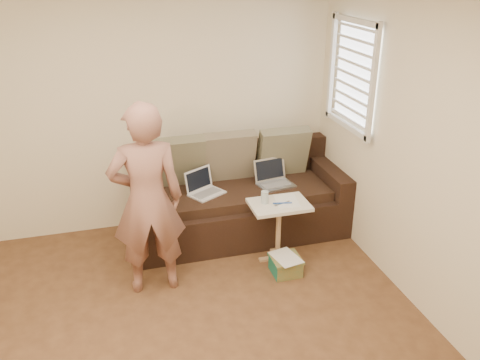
{
  "coord_description": "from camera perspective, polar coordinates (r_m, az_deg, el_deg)",
  "views": [
    {
      "loc": [
        -0.39,
        -2.83,
        2.73
      ],
      "look_at": [
        0.8,
        1.4,
        0.78
      ],
      "focal_mm": 37.65,
      "sensor_mm": 36.0,
      "label": 1
    }
  ],
  "objects": [
    {
      "name": "side_table",
      "position": [
        4.9,
        4.36,
        -5.82
      ],
      "size": [
        0.55,
        0.39,
        0.61
      ],
      "primitive_type": null,
      "color": "silver",
      "rests_on": "ground"
    },
    {
      "name": "window_blinds",
      "position": [
        5.03,
        12.65,
        11.54
      ],
      "size": [
        0.12,
        0.88,
        1.08
      ],
      "primitive_type": null,
      "color": "white",
      "rests_on": "wall_right"
    },
    {
      "name": "pillow_left",
      "position": [
        5.25,
        -7.05,
        2.06
      ],
      "size": [
        0.55,
        0.29,
        0.57
      ],
      "primitive_type": null,
      "rotation": [
        0.28,
        0.0,
        0.0
      ],
      "color": "#6C6850",
      "rests_on": "sofa"
    },
    {
      "name": "drinking_glass",
      "position": [
        4.73,
        2.81,
        -1.97
      ],
      "size": [
        0.07,
        0.07,
        0.12
      ],
      "primitive_type": null,
      "color": "silver",
      "rests_on": "side_table"
    },
    {
      "name": "laptop_white",
      "position": [
        5.13,
        -3.76,
        -1.64
      ],
      "size": [
        0.42,
        0.39,
        0.25
      ],
      "primitive_type": null,
      "rotation": [
        0.0,
        0.0,
        0.53
      ],
      "color": "white",
      "rests_on": "sofa"
    },
    {
      "name": "pillow_right",
      "position": [
        5.5,
        4.91,
        3.17
      ],
      "size": [
        0.55,
        0.28,
        0.57
      ],
      "primitive_type": null,
      "rotation": [
        0.26,
        0.0,
        0.0
      ],
      "color": "#6C6850",
      "rests_on": "sofa"
    },
    {
      "name": "pillow_mid",
      "position": [
        5.36,
        -1.25,
        2.69
      ],
      "size": [
        0.55,
        0.27,
        0.57
      ],
      "primitive_type": null,
      "rotation": [
        0.24,
        0.0,
        0.0
      ],
      "color": "#69624B",
      "rests_on": "sofa"
    },
    {
      "name": "scissors",
      "position": [
        4.74,
        4.82,
        -2.64
      ],
      "size": [
        0.18,
        0.11,
        0.02
      ],
      "primitive_type": null,
      "rotation": [
        0.0,
        0.0,
        0.03
      ],
      "color": "silver",
      "rests_on": "side_table"
    },
    {
      "name": "sofa",
      "position": [
        5.31,
        -0.06,
        -1.8
      ],
      "size": [
        2.2,
        0.95,
        0.85
      ],
      "primitive_type": null,
      "color": "black",
      "rests_on": "ground"
    },
    {
      "name": "wall_back",
      "position": [
        5.29,
        -11.0,
        7.81
      ],
      "size": [
        4.0,
        0.0,
        4.0
      ],
      "primitive_type": "plane",
      "rotation": [
        1.57,
        0.0,
        0.0
      ],
      "color": "beige",
      "rests_on": "ground"
    },
    {
      "name": "person",
      "position": [
        4.29,
        -10.49,
        -2.3
      ],
      "size": [
        0.63,
        0.43,
        1.73
      ],
      "primitive_type": "imported",
      "rotation": [
        0.0,
        0.0,
        3.13
      ],
      "color": "#935150",
      "rests_on": "ground"
    },
    {
      "name": "laptop_silver",
      "position": [
        5.33,
        4.09,
        -0.65
      ],
      "size": [
        0.4,
        0.32,
        0.24
      ],
      "primitive_type": null,
      "rotation": [
        0.0,
        0.0,
        0.17
      ],
      "color": "#B7BABC",
      "rests_on": "sofa"
    },
    {
      "name": "wall_right",
      "position": [
        3.97,
        22.72,
        0.87
      ],
      "size": [
        0.0,
        4.5,
        4.5
      ],
      "primitive_type": "plane",
      "rotation": [
        1.57,
        0.0,
        -1.57
      ],
      "color": "beige",
      "rests_on": "ground"
    },
    {
      "name": "striped_box",
      "position": [
        4.81,
        5.19,
        -9.57
      ],
      "size": [
        0.28,
        0.28,
        0.17
      ],
      "primitive_type": null,
      "color": "orange",
      "rests_on": "ground"
    },
    {
      "name": "paper_on_table",
      "position": [
        4.81,
        5.29,
        -2.36
      ],
      "size": [
        0.25,
        0.33,
        0.0
      ],
      "primitive_type": null,
      "rotation": [
        0.0,
        0.0,
        -0.14
      ],
      "color": "white",
      "rests_on": "side_table"
    }
  ]
}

